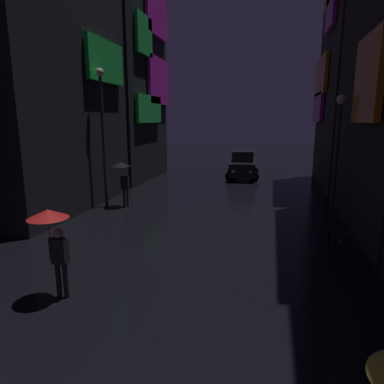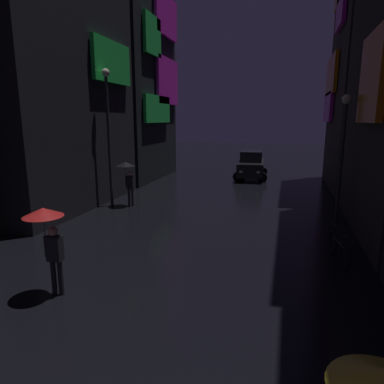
{
  "view_description": "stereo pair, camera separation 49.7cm",
  "coord_description": "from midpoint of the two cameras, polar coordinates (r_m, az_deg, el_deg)",
  "views": [
    {
      "loc": [
        2.51,
        -0.68,
        4.07
      ],
      "look_at": [
        0.0,
        10.18,
        1.69
      ],
      "focal_mm": 32.0,
      "sensor_mm": 36.0,
      "label": 1
    },
    {
      "loc": [
        3.0,
        -0.56,
        4.07
      ],
      "look_at": [
        0.0,
        10.18,
        1.69
      ],
      "focal_mm": 32.0,
      "sensor_mm": 36.0,
      "label": 2
    }
  ],
  "objects": [
    {
      "name": "building_left_far",
      "position": [
        24.66,
        -12.25,
        19.06
      ],
      "size": [
        4.25,
        7.18,
        14.36
      ],
      "color": "black",
      "rests_on": "ground"
    },
    {
      "name": "building_right_far",
      "position": [
        23.14,
        26.33,
        20.18
      ],
      "size": [
        4.25,
        7.43,
        15.62
      ],
      "color": "#33302D",
      "rests_on": "ground"
    },
    {
      "name": "pedestrian_near_crossing_black",
      "position": [
        16.33,
        -12.43,
        3.31
      ],
      "size": [
        0.9,
        0.9,
        2.12
      ],
      "color": "#2D2D38",
      "rests_on": "ground"
    },
    {
      "name": "pedestrian_foreground_right_red",
      "position": [
        8.39,
        -23.91,
        -5.67
      ],
      "size": [
        0.9,
        0.9,
        2.12
      ],
      "color": "black",
      "rests_on": "ground"
    },
    {
      "name": "bicycle_parked_at_storefront",
      "position": [
        11.08,
        22.07,
        -8.29
      ],
      "size": [
        0.38,
        1.8,
        0.96
      ],
      "color": "black",
      "rests_on": "ground"
    },
    {
      "name": "car_distant",
      "position": [
        24.21,
        7.87,
        4.48
      ],
      "size": [
        2.42,
        4.23,
        1.92
      ],
      "color": "black",
      "rests_on": "ground"
    },
    {
      "name": "streetlamp_right_far",
      "position": [
        14.42,
        22.16,
        7.53
      ],
      "size": [
        0.36,
        0.36,
        4.97
      ],
      "color": "#2D2D33",
      "rests_on": "ground"
    },
    {
      "name": "streetlamp_left_far",
      "position": [
        16.36,
        -15.55,
        10.88
      ],
      "size": [
        0.36,
        0.36,
        6.28
      ],
      "color": "#2D2D33",
      "rests_on": "ground"
    }
  ]
}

